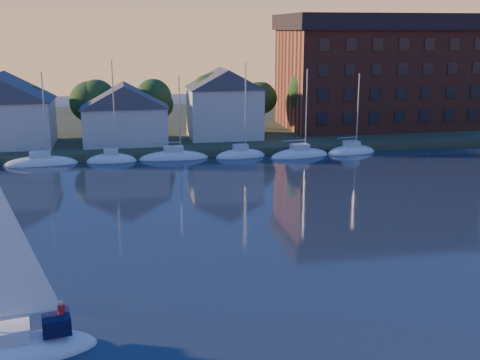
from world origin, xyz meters
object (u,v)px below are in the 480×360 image
object	(u,v)px
clubhouse_centre	(125,113)
clubhouse_east	(224,102)
clubhouse_west	(1,109)
condo_block	(379,70)
hero_sailboat	(7,346)

from	to	relation	value
clubhouse_centre	clubhouse_east	size ratio (longest dim) A/B	1.10
clubhouse_west	condo_block	world-z (taller)	condo_block
clubhouse_east	hero_sailboat	size ratio (longest dim) A/B	0.74
clubhouse_centre	hero_sailboat	size ratio (longest dim) A/B	0.81
clubhouse_west	clubhouse_east	bearing A→B (deg)	1.91
hero_sailboat	condo_block	bearing A→B (deg)	-136.27
clubhouse_centre	condo_block	xyz separation A→B (m)	(40.00, 7.95, 4.66)
clubhouse_east	condo_block	bearing A→B (deg)	12.89
clubhouse_west	clubhouse_centre	bearing A→B (deg)	-3.58
clubhouse_west	clubhouse_centre	distance (m)	16.05
clubhouse_east	condo_block	xyz separation A→B (m)	(26.00, 5.95, 3.79)
condo_block	hero_sailboat	size ratio (longest dim) A/B	2.17
clubhouse_west	hero_sailboat	bearing A→B (deg)	-80.13
condo_block	clubhouse_east	bearing A→B (deg)	-167.11
clubhouse_centre	clubhouse_east	world-z (taller)	clubhouse_east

